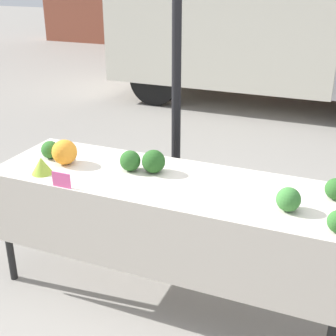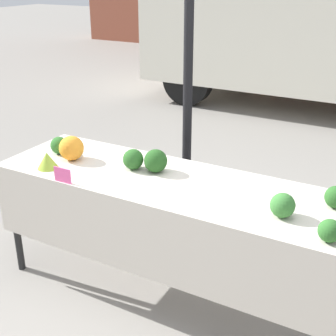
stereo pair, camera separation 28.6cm
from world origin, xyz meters
The scene contains 13 objects.
ground_plane centered at (0.00, 0.00, 0.00)m, with size 40.00×40.00×0.00m, color gray.
tent_pole centered at (-0.24, 0.74, 1.15)m, with size 0.07×0.07×2.30m.
parked_truck centered at (-0.54, 5.13, 1.34)m, with size 4.92×1.97×2.51m.
market_table centered at (0.00, -0.06, 0.73)m, with size 2.27×0.71×0.84m.
orange_cauliflower centered at (-0.73, -0.03, 0.93)m, with size 0.17×0.17×0.17m.
romanesco_head centered at (-0.78, -0.22, 0.90)m, with size 0.14×0.14×0.11m.
broccoli_head_0 centered at (-0.89, 0.02, 0.91)m, with size 0.12×0.12×0.12m.
broccoli_head_1 centered at (1.02, -0.24, 0.90)m, with size 0.11×0.11×0.11m.
broccoli_head_2 centered at (-0.28, 0.04, 0.91)m, with size 0.13×0.13×0.13m.
broccoli_head_3 centered at (0.97, 0.13, 0.91)m, with size 0.12×0.12×0.12m.
broccoli_head_4 centered at (0.75, -0.11, 0.91)m, with size 0.13×0.13×0.13m.
broccoli_head_5 centered at (-0.13, 0.07, 0.92)m, with size 0.15×0.15×0.15m.
price_sign centered at (-0.55, -0.34, 0.89)m, with size 0.13×0.01×0.09m.
Camera 2 is at (1.27, -2.30, 2.06)m, focal length 50.00 mm.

